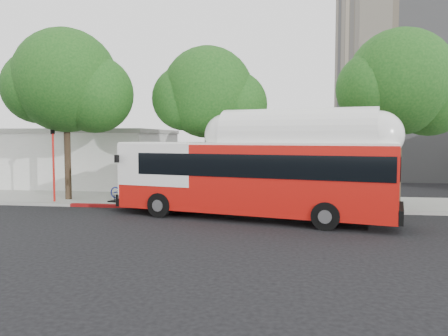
% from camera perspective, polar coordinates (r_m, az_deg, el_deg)
% --- Properties ---
extents(ground, '(120.00, 120.00, 0.00)m').
position_cam_1_polar(ground, '(18.39, -2.35, -7.46)').
color(ground, black).
rests_on(ground, ground).
extents(sidewalk, '(60.00, 5.00, 0.15)m').
position_cam_1_polar(sidewalk, '(24.70, 0.40, -4.33)').
color(sidewalk, gray).
rests_on(sidewalk, ground).
extents(curb_strip, '(60.00, 0.30, 0.15)m').
position_cam_1_polar(curb_strip, '(22.16, -0.51, -5.29)').
color(curb_strip, gray).
rests_on(curb_strip, ground).
extents(red_curb_segment, '(10.00, 0.32, 0.16)m').
position_cam_1_polar(red_curb_segment, '(22.79, -8.02, -5.06)').
color(red_curb_segment, maroon).
rests_on(red_curb_segment, ground).
extents(street_tree_left, '(6.67, 5.80, 9.74)m').
position_cam_1_polar(street_tree_left, '(26.27, -18.97, 10.24)').
color(street_tree_left, '#2D2116').
rests_on(street_tree_left, ground).
extents(street_tree_mid, '(5.75, 5.00, 8.62)m').
position_cam_1_polar(street_tree_mid, '(24.20, -1.15, 9.34)').
color(street_tree_mid, '#2D2116').
rests_on(street_tree_mid, ground).
extents(street_tree_right, '(6.21, 5.40, 9.18)m').
position_cam_1_polar(street_tree_right, '(24.51, 22.97, 9.78)').
color(street_tree_right, '#2D2116').
rests_on(street_tree_right, ground).
extents(low_commercial_bldg, '(16.20, 10.20, 4.25)m').
position_cam_1_polar(low_commercial_bldg, '(36.15, -20.46, 1.37)').
color(low_commercial_bldg, silver).
rests_on(low_commercial_bldg, ground).
extents(transit_bus, '(13.46, 5.55, 3.93)m').
position_cam_1_polar(transit_bus, '(19.54, 3.86, -1.34)').
color(transit_bus, red).
rests_on(transit_bus, ground).
extents(signal_pole, '(0.12, 0.39, 4.08)m').
position_cam_1_polar(signal_pole, '(25.55, -21.37, 0.22)').
color(signal_pole, red).
rests_on(signal_pole, ground).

